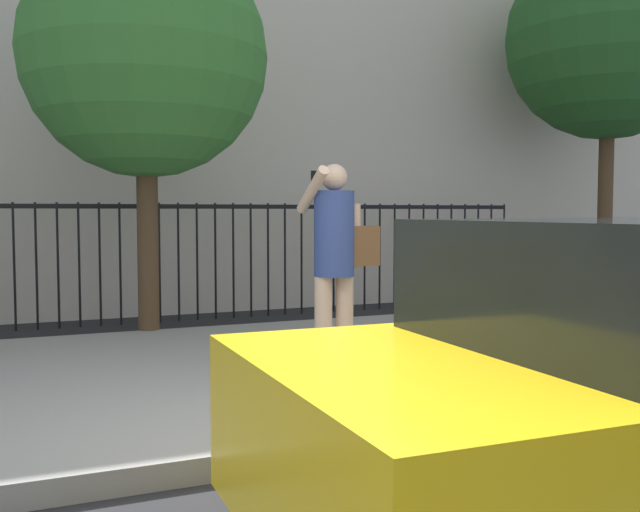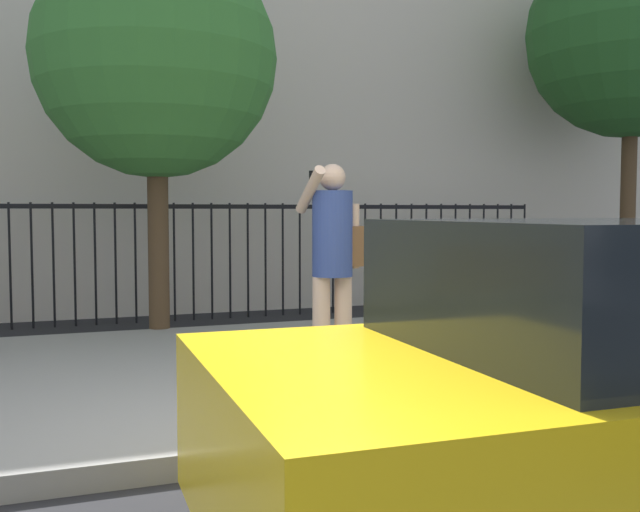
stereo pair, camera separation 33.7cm
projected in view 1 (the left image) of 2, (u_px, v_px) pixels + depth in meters
name	position (u px, v px, depth m)	size (l,w,h in m)	color
ground_plane	(293.00, 471.00, 4.14)	(60.00, 60.00, 0.00)	black
sidewalk	(199.00, 377.00, 6.16)	(28.00, 4.40, 0.15)	gray
building_facade	(101.00, 10.00, 11.64)	(28.00, 4.00, 9.43)	beige
iron_fence	(130.00, 247.00, 9.49)	(12.03, 0.04, 1.60)	black
pedestrian_on_phone	(337.00, 250.00, 6.10)	(0.65, 0.50, 1.73)	beige
street_tree_near	(609.00, 38.00, 11.00)	(3.10, 3.10, 5.68)	#4C3823
street_tree_mid	(145.00, 56.00, 8.00)	(2.71, 2.71, 4.57)	#4C3823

